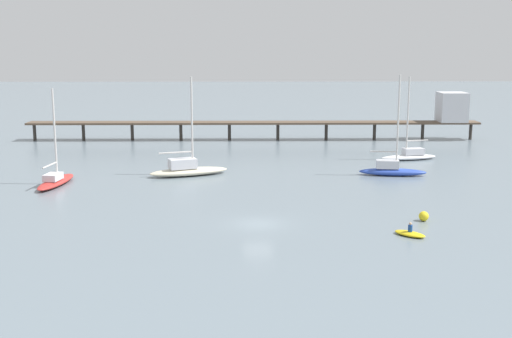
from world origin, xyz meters
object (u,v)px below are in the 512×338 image
Objects in this scene: sailboat_red at (55,179)px; mooring_buoy_mid at (424,216)px; sailboat_blue at (392,169)px; sailboat_cream at (188,169)px; pier at (358,115)px; sailboat_white at (410,155)px; dinghy_yellow at (410,233)px.

mooring_buoy_mid is at bearing -22.35° from sailboat_red.
sailboat_blue is 1.02× the size of sailboat_cream.
pier is 28.54m from sailboat_blue.
sailboat_white is 30.30m from sailboat_cream.
sailboat_cream is at bearing -160.62° from sailboat_white.
sailboat_blue is (-0.57, -28.36, -3.18)m from pier.
sailboat_cream is 30.24m from mooring_buoy_mid.
mooring_buoy_mid is at bearing -101.30° from sailboat_white.
sailboat_cream is at bearing 20.14° from sailboat_red.
pier is 53.00m from dinghy_yellow.
sailboat_white is 12.59× the size of mooring_buoy_mid.
dinghy_yellow is at bearing -117.10° from mooring_buoy_mid.
mooring_buoy_mid is at bearing -41.80° from sailboat_cream.
dinghy_yellow is at bearing -29.62° from sailboat_red.
sailboat_cream is (-23.97, 0.28, -0.01)m from sailboat_blue.
sailboat_red is 39.41m from dinghy_yellow.
sailboat_blue is at bearing -0.67° from sailboat_cream.
sailboat_blue is 23.97m from sailboat_cream.
sailboat_white is (42.58, 15.19, 0.06)m from sailboat_red.
sailboat_cream is (-28.58, -10.05, 0.10)m from sailboat_white.
pier is 48.41m from mooring_buoy_mid.
mooring_buoy_mid is (-1.99, -48.23, -3.55)m from pier.
pier is at bearing 48.86° from sailboat_cream.
pier is at bearing 40.76° from sailboat_red.
sailboat_white is (4.05, -18.03, -3.28)m from pier.
sailboat_white reaches higher than sailboat_red.
sailboat_cream is at bearing -131.14° from pier.
sailboat_white is at bearing 19.63° from sailboat_red.
sailboat_blue is 38.27m from sailboat_red.
dinghy_yellow reaches higher than mooring_buoy_mid.
mooring_buoy_mid is (-1.42, -19.88, -0.37)m from sailboat_blue.
dinghy_yellow is (-4.27, -52.69, -3.78)m from pier.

